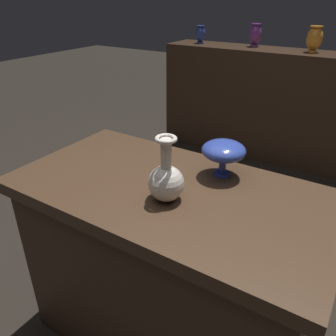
{
  "coord_description": "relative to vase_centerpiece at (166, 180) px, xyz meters",
  "views": [
    {
      "loc": [
        0.57,
        -0.91,
        1.44
      ],
      "look_at": [
        0.02,
        -0.04,
        0.9
      ],
      "focal_mm": 36.45,
      "sensor_mm": 36.0,
      "label": 1
    }
  ],
  "objects": [
    {
      "name": "ground_plane",
      "position": [
        -0.03,
        0.08,
        -0.88
      ],
      "size": [
        14.0,
        14.0,
        0.0
      ],
      "primitive_type": "plane",
      "color": "black"
    },
    {
      "name": "vase_tall_behind",
      "position": [
        0.09,
        0.26,
        0.03
      ],
      "size": [
        0.17,
        0.17,
        0.14
      ],
      "color": "#2D429E",
      "rests_on": "display_plinth"
    },
    {
      "name": "back_display_shelf",
      "position": [
        -0.03,
        2.28,
        -0.38
      ],
      "size": [
        2.6,
        0.4,
        0.99
      ],
      "color": "#382619",
      "rests_on": "ground_plane"
    },
    {
      "name": "shelf_vase_center",
      "position": [
        -0.03,
        2.29,
        0.23
      ],
      "size": [
        0.13,
        0.13,
        0.2
      ],
      "color": "orange",
      "rests_on": "back_display_shelf"
    },
    {
      "name": "shelf_vase_left",
      "position": [
        -0.55,
        2.35,
        0.22
      ],
      "size": [
        0.11,
        0.11,
        0.2
      ],
      "color": "#7A388E",
      "rests_on": "back_display_shelf"
    },
    {
      "name": "vase_centerpiece",
      "position": [
        0.0,
        0.0,
        0.0
      ],
      "size": [
        0.13,
        0.13,
        0.23
      ],
      "color": "silver",
      "rests_on": "display_plinth"
    },
    {
      "name": "display_plinth",
      "position": [
        -0.03,
        0.08,
        -0.47
      ],
      "size": [
        1.2,
        0.64,
        0.8
      ],
      "color": "#422D1E",
      "rests_on": "ground_plane"
    },
    {
      "name": "shelf_vase_far_left",
      "position": [
        -1.07,
        2.28,
        0.2
      ],
      "size": [
        0.1,
        0.1,
        0.16
      ],
      "color": "#2D429E",
      "rests_on": "back_display_shelf"
    }
  ]
}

